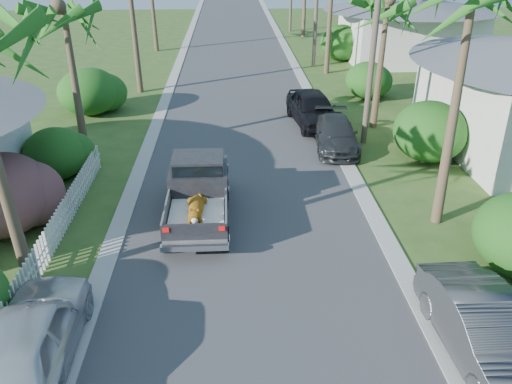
{
  "coord_description": "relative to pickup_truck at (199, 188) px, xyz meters",
  "views": [
    {
      "loc": [
        -0.53,
        -8.31,
        8.6
      ],
      "look_at": [
        0.21,
        5.57,
        1.4
      ],
      "focal_mm": 35.0,
      "sensor_mm": 36.0,
      "label": 1
    }
  ],
  "objects": [
    {
      "name": "shrub_l_b",
      "position": [
        -6.14,
        -0.72,
        0.29
      ],
      "size": [
        3.0,
        3.3,
        2.6
      ],
      "primitive_type": "ellipsoid",
      "color": "#B01952",
      "rests_on": "ground"
    },
    {
      "name": "shrub_l_c",
      "position": [
        -5.74,
        3.28,
        -0.01
      ],
      "size": [
        2.4,
        2.64,
        2.0
      ],
      "primitive_type": "ellipsoid",
      "color": "#134213",
      "rests_on": "ground"
    },
    {
      "name": "shrub_r_b",
      "position": [
        9.46,
        4.28,
        0.24
      ],
      "size": [
        3.0,
        3.3,
        2.5
      ],
      "primitive_type": "ellipsoid",
      "color": "#134213",
      "rests_on": "ground"
    },
    {
      "name": "pickup_truck",
      "position": [
        0.0,
        0.0,
        0.0
      ],
      "size": [
        1.98,
        5.12,
        2.06
      ],
      "color": "black",
      "rests_on": "ground"
    },
    {
      "name": "parked_car_rm",
      "position": [
        5.81,
        5.77,
        -0.37
      ],
      "size": [
        2.1,
        4.55,
        1.29
      ],
      "primitive_type": "imported",
      "rotation": [
        0.0,
        0.0,
        -0.07
      ],
      "color": "#272A2C",
      "rests_on": "ground"
    },
    {
      "name": "parked_car_ln",
      "position": [
        -3.34,
        -6.65,
        -0.21
      ],
      "size": [
        2.04,
        4.76,
        1.6
      ],
      "primitive_type": "imported",
      "rotation": [
        0.0,
        0.0,
        3.17
      ],
      "color": "silver",
      "rests_on": "ground"
    },
    {
      "name": "parked_car_rn",
      "position": [
        6.66,
        -6.88,
        -0.27
      ],
      "size": [
        1.68,
        4.51,
        1.47
      ],
      "primitive_type": "imported",
      "rotation": [
        0.0,
        0.0,
        0.03
      ],
      "color": "#323537",
      "rests_on": "ground"
    },
    {
      "name": "road",
      "position": [
        1.66,
        18.28,
        -1.0
      ],
      "size": [
        8.0,
        100.0,
        0.02
      ],
      "primitive_type": "cube",
      "color": "#38383A",
      "rests_on": "ground"
    },
    {
      "name": "picket_fence",
      "position": [
        -4.34,
        -1.22,
        -0.51
      ],
      "size": [
        0.1,
        11.0,
        1.0
      ],
      "primitive_type": "cube",
      "color": "white",
      "rests_on": "ground"
    },
    {
      "name": "curb_left",
      "position": [
        -2.64,
        18.28,
        -0.98
      ],
      "size": [
        0.6,
        100.0,
        0.06
      ],
      "primitive_type": "cube",
      "color": "#A5A39E",
      "rests_on": "ground"
    },
    {
      "name": "utility_pole_b",
      "position": [
        7.26,
        6.28,
        3.59
      ],
      "size": [
        1.6,
        0.26,
        9.0
      ],
      "color": "brown",
      "rests_on": "ground"
    },
    {
      "name": "shrub_r_d",
      "position": [
        9.66,
        23.28,
        0.29
      ],
      "size": [
        3.2,
        3.52,
        2.6
      ],
      "primitive_type": "ellipsoid",
      "color": "#134213",
      "rests_on": "ground"
    },
    {
      "name": "parked_car_rf",
      "position": [
        5.26,
        8.87,
        -0.18
      ],
      "size": [
        2.52,
        5.05,
        1.65
      ],
      "primitive_type": "imported",
      "rotation": [
        0.0,
        0.0,
        0.12
      ],
      "color": "black",
      "rests_on": "ground"
    },
    {
      "name": "curb_right",
      "position": [
        5.96,
        18.28,
        -0.98
      ],
      "size": [
        0.6,
        100.0,
        0.06
      ],
      "primitive_type": "cube",
      "color": "#A5A39E",
      "rests_on": "ground"
    },
    {
      "name": "ground",
      "position": [
        1.66,
        -6.72,
        -1.01
      ],
      "size": [
        120.0,
        120.0,
        0.0
      ],
      "primitive_type": "plane",
      "color": "#33501E",
      "rests_on": "ground"
    },
    {
      "name": "house_right_far",
      "position": [
        14.66,
        23.28,
        1.11
      ],
      "size": [
        9.0,
        8.0,
        4.6
      ],
      "color": "silver",
      "rests_on": "ground"
    },
    {
      "name": "shrub_l_d",
      "position": [
        -6.34,
        11.28,
        0.19
      ],
      "size": [
        3.2,
        3.52,
        2.4
      ],
      "primitive_type": "ellipsoid",
      "color": "#134213",
      "rests_on": "ground"
    },
    {
      "name": "shrub_r_c",
      "position": [
        9.16,
        13.28,
        0.04
      ],
      "size": [
        2.6,
        2.86,
        2.1
      ],
      "primitive_type": "ellipsoid",
      "color": "#134213",
      "rests_on": "ground"
    },
    {
      "name": "palm_r_b",
      "position": [
        8.26,
        8.28,
        4.94
      ],
      "size": [
        4.4,
        4.4,
        7.2
      ],
      "color": "brown",
      "rests_on": "ground"
    },
    {
      "name": "palm_l_b",
      "position": [
        -5.14,
        5.28,
        5.14
      ],
      "size": [
        4.4,
        4.4,
        7.4
      ],
      "color": "brown",
      "rests_on": "ground"
    }
  ]
}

